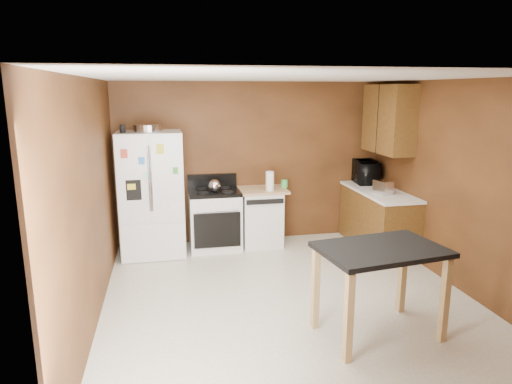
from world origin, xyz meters
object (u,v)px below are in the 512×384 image
object	(u,v)px
paper_towel	(270,181)
roasting_pan	(148,128)
pen_cup	(123,129)
dishwasher	(261,216)
microwave	(365,172)
refrigerator	(152,194)
toaster	(383,187)
kettle	(214,186)
green_canister	(284,184)
gas_range	(215,219)
island	(380,261)

from	to	relation	value
paper_towel	roasting_pan	bearing A→B (deg)	179.13
pen_cup	dishwasher	bearing A→B (deg)	6.14
roasting_pan	paper_towel	world-z (taller)	roasting_pan
microwave	refrigerator	world-z (taller)	refrigerator
roasting_pan	refrigerator	xyz separation A→B (m)	(0.00, 0.04, -0.95)
toaster	dishwasher	size ratio (longest dim) A/B	0.30
microwave	dishwasher	xyz separation A→B (m)	(-1.75, -0.11, -0.62)
roasting_pan	kettle	xyz separation A→B (m)	(0.91, -0.00, -0.86)
green_canister	microwave	world-z (taller)	microwave
roasting_pan	paper_towel	xyz separation A→B (m)	(1.74, -0.03, -0.82)
kettle	refrigerator	distance (m)	0.91
paper_towel	gas_range	world-z (taller)	paper_towel
pen_cup	gas_range	xyz separation A→B (m)	(1.25, 0.19, -1.39)
pen_cup	dishwasher	distance (m)	2.43
gas_range	island	distance (m)	3.14
green_canister	gas_range	world-z (taller)	gas_range
roasting_pan	gas_range	world-z (taller)	roasting_pan
roasting_pan	pen_cup	distance (m)	0.35
paper_towel	island	world-z (taller)	paper_towel
paper_towel	toaster	size ratio (longest dim) A/B	1.11
microwave	green_canister	bearing A→B (deg)	99.30
roasting_pan	toaster	bearing A→B (deg)	-10.32
paper_towel	dishwasher	xyz separation A→B (m)	(-0.11, 0.15, -0.58)
green_canister	gas_range	size ratio (longest dim) A/B	0.11
toaster	gas_range	bearing A→B (deg)	148.64
pen_cup	refrigerator	size ratio (longest dim) A/B	0.06
green_canister	dishwasher	world-z (taller)	green_canister
toaster	refrigerator	world-z (taller)	refrigerator
paper_towel	gas_range	distance (m)	1.01
microwave	kettle	bearing A→B (deg)	101.69
pen_cup	kettle	distance (m)	1.52
pen_cup	island	world-z (taller)	pen_cup
green_canister	paper_towel	bearing A→B (deg)	-145.93
kettle	gas_range	world-z (taller)	gas_range
kettle	microwave	world-z (taller)	microwave
island	toaster	bearing A→B (deg)	63.18
pen_cup	green_canister	size ratio (longest dim) A/B	0.96
island	microwave	bearing A→B (deg)	68.40
green_canister	refrigerator	world-z (taller)	refrigerator
kettle	paper_towel	size ratio (longest dim) A/B	0.63
dishwasher	microwave	bearing A→B (deg)	3.60
refrigerator	island	xyz separation A→B (m)	(2.20, -2.79, -0.14)
paper_towel	green_canister	world-z (taller)	paper_towel
dishwasher	island	size ratio (longest dim) A/B	0.70
refrigerator	island	distance (m)	3.56
microwave	paper_towel	bearing A→B (deg)	105.24
refrigerator	island	size ratio (longest dim) A/B	1.42
gas_range	paper_towel	bearing A→B (deg)	-8.55
kettle	island	bearing A→B (deg)	-64.91
kettle	dishwasher	xyz separation A→B (m)	(0.72, 0.12, -0.54)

